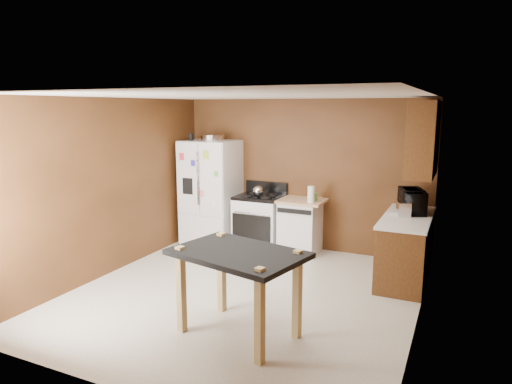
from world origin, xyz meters
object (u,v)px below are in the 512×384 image
Objects in this scene: island at (238,264)px; kettle at (258,191)px; roasting_pan at (213,138)px; pen_cup at (191,137)px; dishwasher at (300,226)px; toaster at (403,209)px; refrigerator at (211,192)px; green_canister at (314,197)px; gas_range at (260,221)px; microwave at (412,202)px; paper_towel at (311,194)px.

kettle is at bearing 110.62° from island.
kettle is at bearing -2.39° from roasting_pan.
roasting_pan reaches higher than kettle.
pen_cup is 0.14× the size of dishwasher.
refrigerator reaches higher than toaster.
kettle is 1.50× the size of green_canister.
green_canister is at bearing 6.95° from dishwasher.
gas_range is (0.88, 0.03, -1.39)m from roasting_pan.
dishwasher is at bearing 1.94° from roasting_pan.
dishwasher is at bearing 4.94° from pen_cup.
refrigerator is 1.01m from gas_range.
refrigerator is at bearing -138.54° from roasting_pan.
roasting_pan is 2.21× the size of kettle.
pen_cup reaches higher than microwave.
island is at bearing -49.90° from pen_cup.
toaster is at bearing -5.20° from pen_cup.
pen_cup is 0.08× the size of island.
microwave reaches higher than island.
refrigerator is (-1.85, -0.11, -0.05)m from green_canister.
island is at bearing -55.76° from roasting_pan.
microwave is at bearing -10.63° from green_canister.
roasting_pan reaches higher than dishwasher.
green_canister is 1.85m from refrigerator.
paper_towel reaches higher than green_canister.
roasting_pan is 0.27× the size of island.
gas_range is 0.74× the size of island.
roasting_pan reaches higher than island.
green_canister is 0.13× the size of dishwasher.
toaster is at bearing -16.71° from dishwasher.
roasting_pan is at bearing -178.06° from dishwasher.
dishwasher is at bearing 147.30° from toaster.
paper_towel reaches higher than island.
roasting_pan reaches higher than green_canister.
green_canister is 0.22× the size of microwave.
paper_towel reaches higher than gas_range.
island is at bearing -87.63° from paper_towel.
paper_towel is 0.23× the size of gas_range.
pen_cup is at bearing 130.10° from island.
dishwasher is (1.63, 0.09, -0.45)m from refrigerator.
roasting_pan is 3.26× the size of pen_cup.
kettle is at bearing 176.73° from paper_towel.
kettle is 0.12× the size of island.
kettle is at bearing -0.35° from refrigerator.
pen_cup is 3.73m from toaster.
gas_range reaches higher than dishwasher.
dishwasher is at bearing -173.05° from green_canister.
gas_range is (0.91, 0.06, -0.44)m from refrigerator.
green_canister is at bearing 3.45° from refrigerator.
dishwasher is (1.96, 0.17, -1.41)m from pen_cup.
toaster is at bearing -7.16° from refrigerator.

